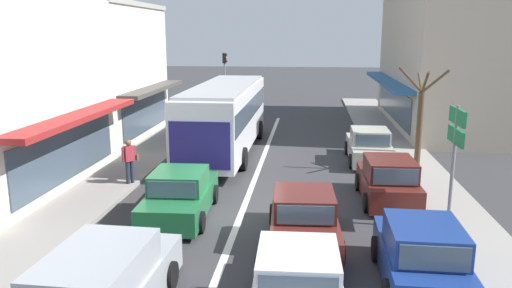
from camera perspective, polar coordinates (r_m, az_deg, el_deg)
name	(u,v)px	position (r m, az deg, el deg)	size (l,w,h in m)	color
ground_plane	(242,213)	(15.87, -1.63, -7.83)	(140.00, 140.00, 0.00)	#353538
lane_centre_line	(256,177)	(19.64, -0.05, -3.78)	(0.20, 28.00, 0.01)	silver
sidewalk_left	(109,158)	(23.20, -16.44, -1.58)	(5.20, 44.00, 0.14)	gray
kerb_right	(408,167)	(21.85, 16.94, -2.50)	(2.80, 44.00, 0.12)	gray
shopfront_mid_block	(76,72)	(28.06, -19.86, 7.72)	(8.43, 8.46, 7.06)	silver
building_right_far	(472,57)	(32.27, 23.48, 9.07)	(9.81, 13.94, 8.30)	#B2A38E
city_bus	(225,113)	(23.28, -3.52, 3.51)	(2.80, 10.87, 3.23)	silver
wagon_behind_bus_near	(103,287)	(10.42, -17.08, -15.37)	(2.04, 4.55, 1.58)	#9EA3A8
sedan_queue_gap_filler	(298,287)	(10.22, 4.77, -15.93)	(1.99, 4.25, 1.47)	silver
sedan_queue_far_back	(180,196)	(15.54, -8.67, -5.85)	(2.01, 4.26, 1.47)	#1E6638
sedan_adjacent_lane_trail	(304,220)	(13.51, 5.48, -8.62)	(2.04, 4.28, 1.47)	#561E19
parked_hatchback_kerb_front	(421,256)	(11.87, 18.31, -12.08)	(1.86, 3.72, 1.54)	navy
parked_hatchback_kerb_second	(388,182)	(17.18, 14.85, -4.17)	(1.89, 3.74, 1.54)	#561E19
parked_sedan_kerb_third	(369,147)	(22.38, 12.82, -0.33)	(1.91, 4.21, 1.47)	#B7B29E
traffic_light_downstreet	(225,73)	(34.99, -3.59, 8.14)	(0.33, 0.24, 4.20)	gray
directional_road_sign	(456,138)	(14.85, 21.85, 0.68)	(0.10, 1.40, 3.60)	gray
street_tree_right	(420,123)	(20.81, 18.21, 2.33)	(1.94, 1.80, 4.26)	brown
pedestrian_with_handbag_near	(130,159)	(18.73, -14.26, -1.63)	(0.51, 0.60, 1.63)	#232838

